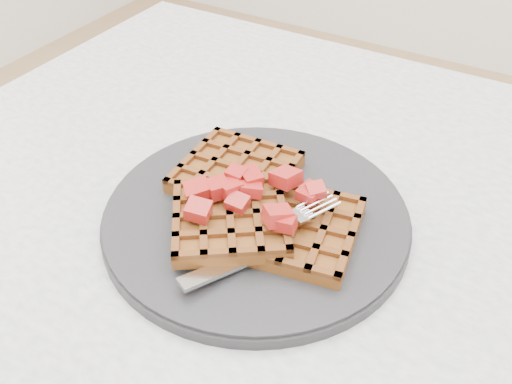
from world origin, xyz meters
TOP-DOWN VIEW (x-y plane):
  - table at (0.00, 0.00)m, footprint 1.20×0.80m
  - plate at (-0.15, -0.03)m, footprint 0.31×0.31m
  - waffles at (-0.15, -0.03)m, footprint 0.22×0.21m
  - strawberry_pile at (-0.15, -0.03)m, footprint 0.15×0.15m
  - fork at (-0.11, -0.07)m, footprint 0.10×0.17m

SIDE VIEW (x-z plane):
  - table at x=0.00m, z-range 0.26..1.01m
  - plate at x=-0.15m, z-range 0.75..0.77m
  - fork at x=-0.11m, z-range 0.77..0.78m
  - waffles at x=-0.15m, z-range 0.76..0.79m
  - strawberry_pile at x=-0.15m, z-range 0.79..0.82m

